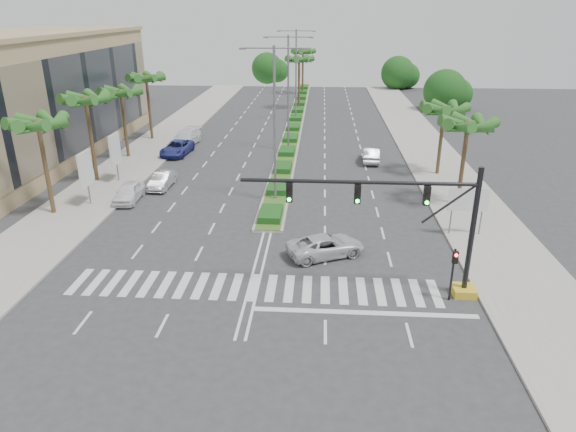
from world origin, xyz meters
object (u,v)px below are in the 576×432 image
car_parked_a (129,192)px  car_right (371,155)px  car_parked_d (186,138)px  car_crossing (326,246)px  car_parked_c (177,148)px  car_parked_b (162,180)px

car_parked_a → car_right: size_ratio=0.95×
car_parked_d → car_right: bearing=-8.0°
car_crossing → car_right: size_ratio=1.08×
car_parked_c → car_right: size_ratio=1.17×
car_parked_b → car_parked_c: car_parked_c is taller
car_parked_d → car_crossing: bearing=-52.5°
car_crossing → car_right: bearing=-36.3°
car_parked_c → car_parked_d: bearing=95.8°
car_parked_d → car_crossing: size_ratio=1.16×
car_parked_d → car_crossing: (15.83, -27.41, -0.14)m
car_parked_c → car_parked_d: (-0.11, 4.29, 0.09)m
car_right → car_parked_b: bearing=29.9°
car_parked_a → car_parked_c: bearing=87.4°
car_right → car_parked_c: bearing=-0.5°
car_parked_a → car_crossing: bearing=-31.5°
car_parked_b → car_right: bearing=28.2°
car_parked_a → car_parked_c: (0.11, 14.21, 0.01)m
car_parked_b → car_parked_d: car_parked_d is taller
car_parked_a → car_crossing: 18.16m
car_parked_b → car_parked_c: (-1.61, 10.74, 0.05)m
car_parked_d → car_right: size_ratio=1.26×
car_parked_c → car_parked_b: bearing=-77.2°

